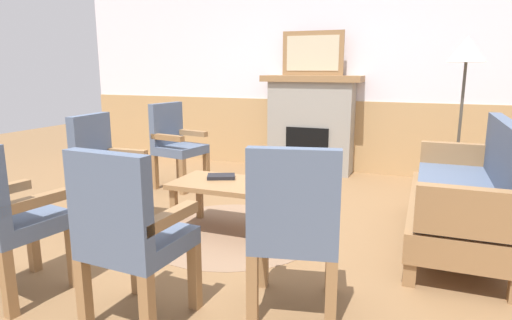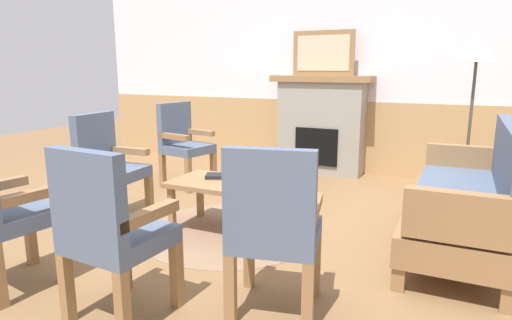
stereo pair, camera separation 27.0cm
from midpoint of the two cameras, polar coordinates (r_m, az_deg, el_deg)
name	(u,v)px [view 1 (the left image)]	position (r m, az deg, el deg)	size (l,w,h in m)	color
ground_plane	(241,230)	(3.83, -3.98, -9.12)	(14.00, 14.00, 0.00)	olive
wall_back	(317,73)	(6.02, 6.66, 11.26)	(7.20, 0.14, 2.70)	white
fireplace	(311,124)	(5.82, 5.88, 4.76)	(1.30, 0.44, 1.28)	gray
framed_picture	(313,53)	(5.78, 6.07, 13.72)	(0.80, 0.04, 0.56)	olive
couch	(465,196)	(3.70, 23.81, -4.41)	(0.70, 1.80, 0.98)	olive
coffee_table	(231,188)	(3.66, -5.44, -3.74)	(0.96, 0.56, 0.44)	olive
round_rug	(231,232)	(3.79, -5.33, -9.33)	(1.52, 1.52, 0.01)	#896B51
book_on_table	(221,177)	(3.78, -6.62, -2.18)	(0.23, 0.15, 0.03)	black
footstool	(285,169)	(4.78, 2.16, -1.23)	(0.40, 0.40, 0.36)	olive
armchair_near_fireplace	(175,142)	(5.16, -11.99, 2.37)	(0.56, 0.56, 0.98)	olive
armchair_by_window_left	(105,165)	(4.09, -20.99, -0.64)	(0.51, 0.51, 0.98)	olive
armchair_front_left	(129,231)	(2.43, -19.38, -8.79)	(0.51, 0.51, 0.98)	olive
armchair_front_center	(4,213)	(3.04, -32.35, -5.85)	(0.55, 0.55, 0.98)	olive
armchair_corner_left	(294,223)	(2.41, 1.80, -8.29)	(0.57, 0.57, 0.98)	olive
floor_lamp_by_couch	(466,60)	(4.79, 24.34, 11.83)	(0.36, 0.36, 1.68)	#332D28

